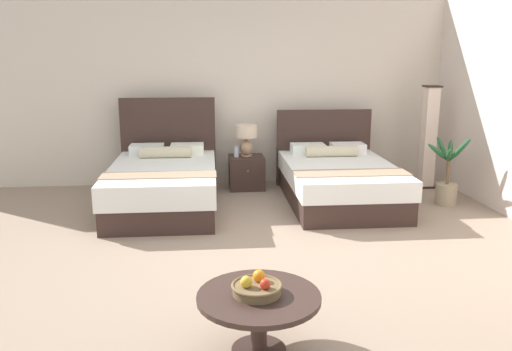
{
  "coord_description": "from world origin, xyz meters",
  "views": [
    {
      "loc": [
        -0.64,
        -4.72,
        1.93
      ],
      "look_at": [
        -0.09,
        0.51,
        0.68
      ],
      "focal_mm": 36.8,
      "sensor_mm": 36.0,
      "label": 1
    }
  ],
  "objects": [
    {
      "name": "potted_palm",
      "position": [
        2.49,
        1.52,
        0.3
      ],
      "size": [
        0.62,
        0.52,
        0.92
      ],
      "color": "gray",
      "rests_on": "ground"
    },
    {
      "name": "coffee_table",
      "position": [
        -0.3,
        -1.65,
        0.32
      ],
      "size": [
        0.8,
        0.8,
        0.41
      ],
      "color": "#382721",
      "rests_on": "ground"
    },
    {
      "name": "table_lamp",
      "position": [
        -0.01,
        2.63,
        0.76
      ],
      "size": [
        0.31,
        0.31,
        0.45
      ],
      "color": "tan",
      "rests_on": "nightstand"
    },
    {
      "name": "ground_plane",
      "position": [
        0.0,
        0.0,
        -0.01
      ],
      "size": [
        9.68,
        9.77,
        0.02
      ],
      "primitive_type": "cube",
      "color": "gray"
    },
    {
      "name": "fruit_bowl",
      "position": [
        -0.31,
        -1.64,
        0.46
      ],
      "size": [
        0.33,
        0.33,
        0.14
      ],
      "color": "brown",
      "rests_on": "coffee_table"
    },
    {
      "name": "wall_back",
      "position": [
        0.0,
        3.08,
        1.38
      ],
      "size": [
        9.68,
        0.12,
        2.76
      ],
      "primitive_type": "cube",
      "color": "beige",
      "rests_on": "ground"
    },
    {
      "name": "nightstand",
      "position": [
        -0.01,
        2.61,
        0.24
      ],
      "size": [
        0.5,
        0.47,
        0.47
      ],
      "color": "#382721",
      "rests_on": "ground"
    },
    {
      "name": "vase",
      "position": [
        -0.15,
        2.57,
        0.55
      ],
      "size": [
        0.07,
        0.07,
        0.16
      ],
      "color": "#B3BAC8",
      "rests_on": "nightstand"
    },
    {
      "name": "bed_near_window",
      "position": [
        -1.12,
        1.79,
        0.32
      ],
      "size": [
        1.35,
        2.14,
        1.3
      ],
      "color": "#382721",
      "rests_on": "ground"
    },
    {
      "name": "floor_lamp_corner",
      "position": [
        2.6,
        2.4,
        0.73
      ],
      "size": [
        0.22,
        0.22,
        1.47
      ],
      "color": "black",
      "rests_on": "ground"
    },
    {
      "name": "bed_near_corner",
      "position": [
        1.13,
        1.78,
        0.3
      ],
      "size": [
        1.4,
        2.11,
        1.11
      ],
      "color": "#382721",
      "rests_on": "ground"
    }
  ]
}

